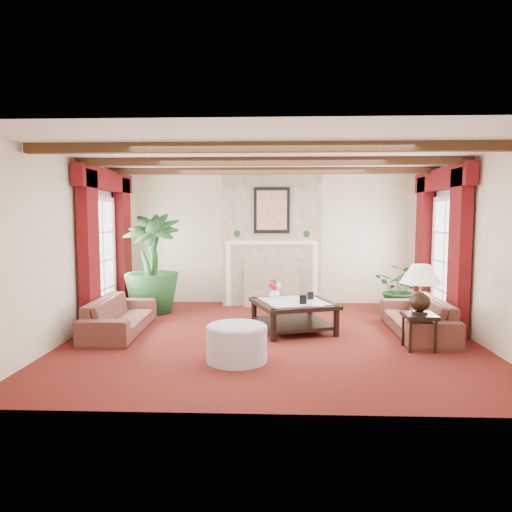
{
  "coord_description": "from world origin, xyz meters",
  "views": [
    {
      "loc": [
        0.03,
        -6.84,
        1.83
      ],
      "look_at": [
        -0.24,
        0.4,
        1.2
      ],
      "focal_mm": 32.0,
      "sensor_mm": 36.0,
      "label": 1
    }
  ],
  "objects_px": {
    "coffee_table": "(293,316)",
    "side_table": "(419,332)",
    "sofa_left": "(120,310)",
    "potted_palm": "(152,285)",
    "sofa_right": "(417,310)",
    "ottoman": "(237,344)"
  },
  "relations": [
    {
      "from": "coffee_table",
      "to": "side_table",
      "type": "distance_m",
      "value": 1.94
    },
    {
      "from": "sofa_left",
      "to": "potted_palm",
      "type": "distance_m",
      "value": 1.5
    },
    {
      "from": "sofa_right",
      "to": "coffee_table",
      "type": "bearing_deg",
      "value": -92.62
    },
    {
      "from": "coffee_table",
      "to": "ottoman",
      "type": "relative_size",
      "value": 1.51
    },
    {
      "from": "sofa_left",
      "to": "sofa_right",
      "type": "bearing_deg",
      "value": -91.17
    },
    {
      "from": "coffee_table",
      "to": "side_table",
      "type": "relative_size",
      "value": 2.33
    },
    {
      "from": "sofa_right",
      "to": "ottoman",
      "type": "xyz_separation_m",
      "value": [
        -2.7,
        -1.42,
        -0.15
      ]
    },
    {
      "from": "ottoman",
      "to": "sofa_right",
      "type": "bearing_deg",
      "value": 27.8
    },
    {
      "from": "sofa_left",
      "to": "side_table",
      "type": "xyz_separation_m",
      "value": [
        4.42,
        -0.75,
        -0.12
      ]
    },
    {
      "from": "sofa_left",
      "to": "side_table",
      "type": "distance_m",
      "value": 4.48
    },
    {
      "from": "side_table",
      "to": "ottoman",
      "type": "height_order",
      "value": "side_table"
    },
    {
      "from": "side_table",
      "to": "ottoman",
      "type": "bearing_deg",
      "value": -166.48
    },
    {
      "from": "sofa_left",
      "to": "ottoman",
      "type": "relative_size",
      "value": 2.47
    },
    {
      "from": "sofa_left",
      "to": "sofa_right",
      "type": "xyz_separation_m",
      "value": [
        4.65,
        0.08,
        0.01
      ]
    },
    {
      "from": "potted_palm",
      "to": "coffee_table",
      "type": "xyz_separation_m",
      "value": [
        2.62,
        -1.27,
        -0.29
      ]
    },
    {
      "from": "sofa_left",
      "to": "potted_palm",
      "type": "bearing_deg",
      "value": -6.49
    },
    {
      "from": "sofa_left",
      "to": "coffee_table",
      "type": "distance_m",
      "value": 2.75
    },
    {
      "from": "coffee_table",
      "to": "sofa_left",
      "type": "bearing_deg",
      "value": 165.92
    },
    {
      "from": "sofa_right",
      "to": "side_table",
      "type": "bearing_deg",
      "value": -13.98
    },
    {
      "from": "side_table",
      "to": "sofa_left",
      "type": "bearing_deg",
      "value": 170.35
    },
    {
      "from": "ottoman",
      "to": "coffee_table",
      "type": "bearing_deg",
      "value": 63.33
    },
    {
      "from": "potted_palm",
      "to": "coffee_table",
      "type": "distance_m",
      "value": 2.93
    }
  ]
}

